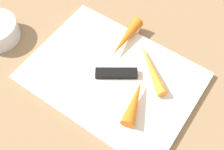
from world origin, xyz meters
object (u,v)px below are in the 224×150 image
Objects in this scene: cutting_board at (112,76)px; carrot_shortest at (134,102)px; knife at (110,73)px; carrot_longest at (151,67)px; carrot_medium at (126,38)px.

carrot_shortest reaches higher than cutting_board.
knife is at bearing -151.33° from cutting_board.
carrot_longest is (-0.02, 0.09, -0.00)m from carrot_shortest.
cutting_board is at bearing 174.10° from knife.
cutting_board is at bearing 49.93° from carrot_shortest.
carrot_medium reaches higher than carrot_longest.
carrot_medium is at bearing -111.14° from knife.
carrot_longest reaches higher than knife.
carrot_shortest is at bearing 138.85° from carrot_longest.
knife is at bearing 81.58° from carrot_longest.
carrot_shortest is at bearing 123.93° from knife.
cutting_board is 0.09m from carrot_shortest.
cutting_board is 3.58× the size of carrot_shortest.
carrot_longest is (0.07, 0.06, 0.01)m from knife.
knife is at bearing 52.00° from carrot_shortest.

